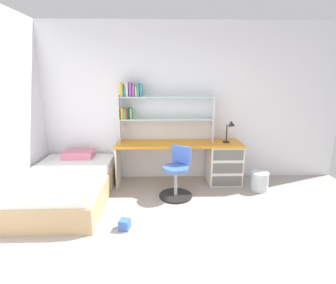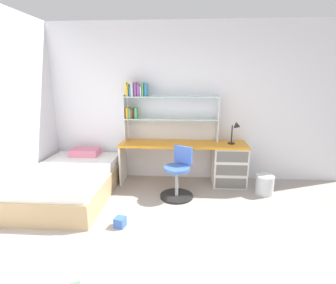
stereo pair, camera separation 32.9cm
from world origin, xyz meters
The scene contains 8 objects.
room_shell centered at (-1.28, 1.30, 1.38)m, with size 5.82×6.44×2.76m.
desk centered at (0.56, 2.44, 0.41)m, with size 2.17×0.51×0.74m.
bookshelf_hutch centered at (-0.50, 2.58, 1.35)m, with size 1.64×0.22×1.02m.
desk_lamp centered at (0.85, 2.41, 0.99)m, with size 0.20×0.17×0.38m.
swivel_chair centered at (-0.10, 1.90, 0.31)m, with size 0.52×0.52×0.79m.
bed_platform centered at (-1.78, 1.80, 0.24)m, with size 1.22×1.82×0.60m.
waste_bin centered at (1.30, 2.08, 0.15)m, with size 0.28×0.28×0.31m, color silver.
toy_block_blue_1 centered at (-0.80, 1.01, 0.06)m, with size 0.13×0.13×0.13m, color #3860B7.
Camera 2 is at (-0.01, -1.80, 1.84)m, focal length 27.13 mm.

